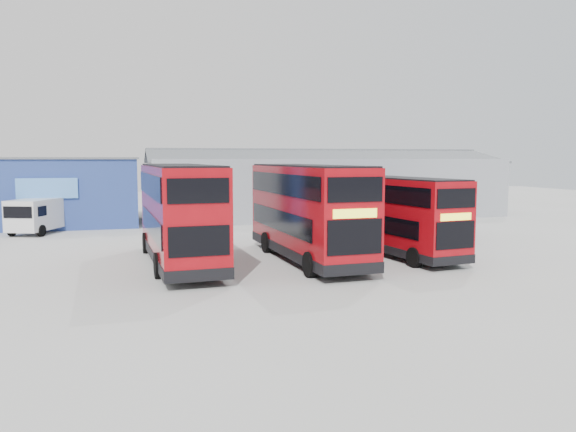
{
  "coord_description": "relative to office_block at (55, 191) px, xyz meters",
  "views": [
    {
      "loc": [
        -8.46,
        -27.52,
        5.04
      ],
      "look_at": [
        -0.75,
        -0.01,
        2.1
      ],
      "focal_mm": 35.0,
      "sensor_mm": 36.0,
      "label": 1
    }
  ],
  "objects": [
    {
      "name": "single_decker_blue",
      "position": [
        23.38,
        -10.55,
        -1.17
      ],
      "size": [
        3.49,
        10.69,
        2.85
      ],
      "rotation": [
        0.0,
        0.0,
        3.25
      ],
      "color": "#0C1336",
      "rests_on": "ground"
    },
    {
      "name": "maintenance_shed",
      "position": [
        22.0,
        2.01,
        0.02
      ],
      "size": [
        30.5,
        12.0,
        5.89
      ],
      "color": "#92969F",
      "rests_on": "ground"
    },
    {
      "name": "ground_plane",
      "position": [
        14.0,
        -17.99,
        -2.58
      ],
      "size": [
        120.0,
        120.0,
        0.0
      ],
      "primitive_type": "plane",
      "color": "#AFAFAA",
      "rests_on": "ground"
    },
    {
      "name": "panel_van",
      "position": [
        -0.38,
        -4.55,
        -1.27
      ],
      "size": [
        4.01,
        5.74,
        2.35
      ],
      "rotation": [
        0.0,
        0.0,
        -0.39
      ],
      "color": "silver",
      "rests_on": "ground"
    },
    {
      "name": "office_block",
      "position": [
        0.0,
        0.0,
        0.0
      ],
      "size": [
        12.3,
        8.32,
        5.12
      ],
      "color": "navy",
      "rests_on": "ground"
    },
    {
      "name": "double_decker_left",
      "position": [
        7.7,
        -18.76,
        -0.22
      ],
      "size": [
        3.29,
        11.36,
        4.75
      ],
      "rotation": [
        0.0,
        0.0,
        3.19
      ],
      "color": "#9D0910",
      "rests_on": "ground"
    },
    {
      "name": "double_decker_centre",
      "position": [
        13.87,
        -19.27,
        -0.23
      ],
      "size": [
        3.23,
        11.29,
        4.72
      ],
      "rotation": [
        0.0,
        0.0,
        0.04
      ],
      "color": "#9D0910",
      "rests_on": "ground"
    },
    {
      "name": "double_decker_right",
      "position": [
        18.8,
        -19.0,
        -0.55
      ],
      "size": [
        3.42,
        9.84,
        4.08
      ],
      "rotation": [
        0.0,
        0.0,
        0.12
      ],
      "color": "#9D0910",
      "rests_on": "ground"
    }
  ]
}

